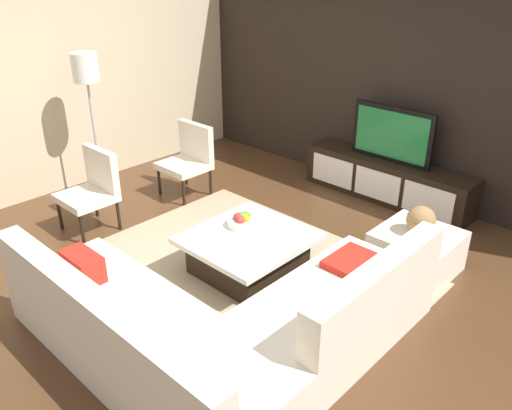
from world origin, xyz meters
The scene contains 14 objects.
ground_plane centered at (0.00, 0.00, 0.00)m, with size 14.00×14.00×0.00m, color #4C301C.
feature_wall_back centered at (0.00, 2.70, 1.40)m, with size 6.40×0.12×2.80m, color black.
side_wall_left centered at (-3.20, 0.20, 1.40)m, with size 0.12×5.20×2.80m, color beige.
area_rug centered at (-0.10, 0.00, 0.01)m, with size 3.05×2.44×0.01m, color tan.
media_console centered at (0.00, 2.40, 0.25)m, with size 2.10×0.44×0.50m.
television centered at (0.00, 2.40, 0.82)m, with size 1.02×0.06×0.65m.
sectional_couch centered at (0.53, -0.85, 0.27)m, with size 2.48×2.44×0.79m.
coffee_table centered at (-0.10, 0.10, 0.20)m, with size 1.00×1.06×0.38m.
accent_chair_near centered at (-1.92, -0.39, 0.49)m, with size 0.54×0.51×0.87m.
floor_lamp centered at (-2.59, 0.07, 1.45)m, with size 0.30×0.30×1.73m.
ottoman centered at (1.03, 1.19, 0.20)m, with size 0.70×0.70×0.40m, color beige.
fruit_bowl centered at (-0.28, 0.20, 0.44)m, with size 0.28×0.28×0.14m.
accent_chair_far centered at (-1.88, 0.90, 0.49)m, with size 0.55×0.51×0.87m.
decorative_ball centered at (1.03, 1.19, 0.53)m, with size 0.27×0.27×0.27m, color #997247.
Camera 1 is at (2.79, -2.85, 2.71)m, focal length 36.21 mm.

